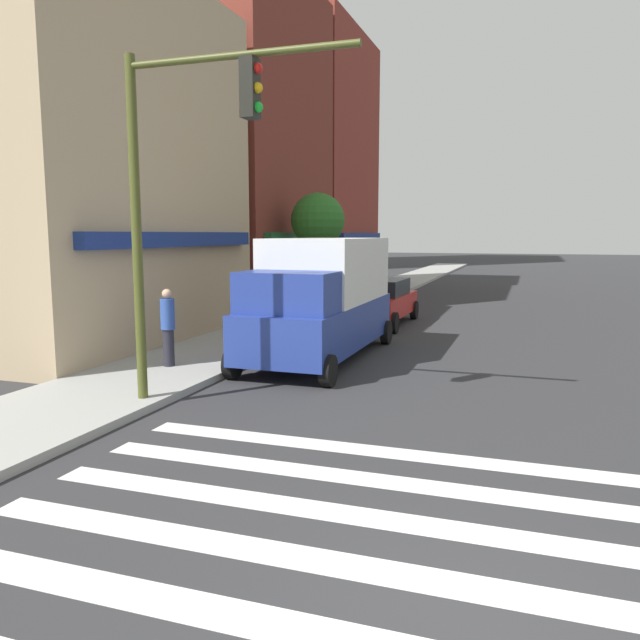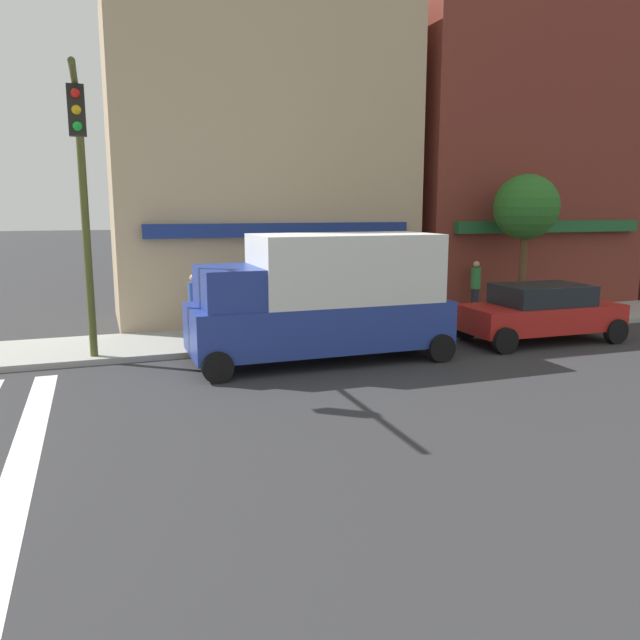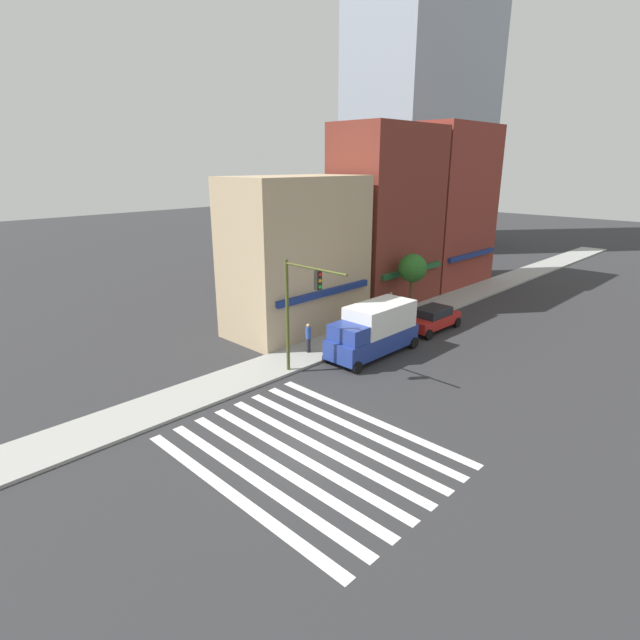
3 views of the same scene
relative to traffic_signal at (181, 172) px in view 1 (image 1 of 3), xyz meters
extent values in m
plane|color=#2D2D30|center=(-4.72, -5.46, -4.21)|extent=(200.00, 200.00, 0.00)
cube|color=silver|center=(-4.19, -5.46, -4.20)|extent=(0.46, 10.80, 0.01)
cube|color=silver|center=(-3.13, -5.46, -4.20)|extent=(0.46, 10.80, 0.01)
cube|color=silver|center=(-2.07, -5.46, -4.20)|extent=(0.46, 10.80, 0.01)
cube|color=silver|center=(-1.00, -5.46, -4.20)|extent=(0.46, 10.80, 0.01)
cube|color=tan|center=(5.46, 6.04, 0.84)|extent=(9.50, 5.00, 10.10)
cube|color=navy|center=(5.46, 3.39, -1.21)|extent=(8.08, 0.30, 0.40)
cube|color=maroon|center=(15.18, 6.04, 2.61)|extent=(8.90, 5.00, 13.64)
cube|color=#1E592D|center=(15.18, 3.39, -1.21)|extent=(7.56, 0.30, 0.40)
cube|color=maroon|center=(24.46, 6.04, 2.85)|extent=(9.16, 5.00, 14.12)
cube|color=navy|center=(24.46, 3.39, -1.21)|extent=(7.79, 0.30, 0.40)
cube|color=#939EAD|center=(43.89, 22.15, 17.38)|extent=(21.40, 11.22, 43.19)
cylinder|color=#474C1E|center=(0.00, 0.94, -1.10)|extent=(0.18, 0.18, 6.21)
cylinder|color=#474C1E|center=(0.00, -1.12, 1.80)|extent=(0.12, 4.11, 0.12)
cube|color=black|center=(0.00, -1.32, 1.28)|extent=(0.32, 0.24, 0.95)
sphere|color=red|center=(0.00, -1.45, 1.57)|extent=(0.18, 0.18, 0.18)
sphere|color=#EAAD14|center=(0.00, -1.45, 1.27)|extent=(0.18, 0.18, 0.18)
sphere|color=green|center=(0.00, -1.45, 0.97)|extent=(0.18, 0.18, 0.18)
cube|color=navy|center=(5.15, -0.76, -3.32)|extent=(6.21, 2.22, 1.10)
cube|color=silver|center=(5.77, -0.76, -1.97)|extent=(4.35, 2.21, 1.60)
cube|color=navy|center=(3.16, -0.76, -2.32)|extent=(1.74, 2.10, 0.90)
cylinder|color=black|center=(2.46, 0.34, -3.87)|extent=(0.68, 0.22, 0.68)
cylinder|color=black|center=(2.46, -1.86, -3.87)|extent=(0.68, 0.22, 0.68)
cylinder|color=black|center=(7.84, 0.34, -3.87)|extent=(0.68, 0.22, 0.68)
cylinder|color=black|center=(7.84, -1.86, -3.87)|extent=(0.68, 0.22, 0.68)
cube|color=#B21E19|center=(11.59, -0.76, -3.52)|extent=(4.42, 1.86, 0.70)
cube|color=black|center=(11.59, -0.76, -2.89)|extent=(2.44, 1.69, 0.55)
cylinder|color=black|center=(9.80, 0.14, -3.87)|extent=(0.68, 0.22, 0.68)
cylinder|color=black|center=(9.80, -1.66, -3.87)|extent=(0.68, 0.22, 0.68)
cylinder|color=black|center=(13.38, 0.14, -3.87)|extent=(0.68, 0.22, 0.68)
cylinder|color=black|center=(13.38, -1.66, -3.87)|extent=(0.68, 0.22, 0.68)
cylinder|color=#23232D|center=(12.00, 3.03, -3.63)|extent=(0.26, 0.26, 0.85)
cylinder|color=#2D7A3D|center=(12.00, 3.03, -2.86)|extent=(0.32, 0.32, 0.70)
sphere|color=tan|center=(12.00, 3.03, -2.40)|extent=(0.22, 0.22, 0.22)
cylinder|color=#23232D|center=(2.58, 2.02, -3.63)|extent=(0.26, 0.26, 0.85)
cylinder|color=#2D4C9E|center=(2.58, 2.02, -2.86)|extent=(0.32, 0.32, 0.70)
sphere|color=tan|center=(2.58, 2.02, -2.40)|extent=(0.22, 0.22, 0.22)
cylinder|color=red|center=(4.31, 0.94, -3.73)|extent=(0.20, 0.20, 0.65)
sphere|color=red|center=(4.31, 0.94, -3.34)|extent=(0.24, 0.24, 0.24)
cylinder|color=brown|center=(13.08, 2.04, -2.66)|extent=(0.24, 0.24, 2.81)
sphere|color=#286623|center=(13.08, 2.04, -0.53)|extent=(2.05, 2.05, 2.05)
camera|label=1|loc=(-9.55, -5.78, -1.06)|focal=35.00mm
camera|label=2|loc=(0.20, -14.60, -0.55)|focal=35.00mm
camera|label=3|loc=(-16.72, -17.78, 6.69)|focal=28.00mm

